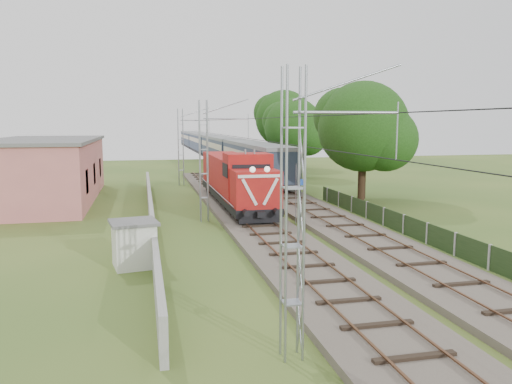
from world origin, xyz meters
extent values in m
plane|color=#365720|center=(0.00, 0.00, 0.00)|extent=(140.00, 140.00, 0.00)
cube|color=#6B6054|center=(0.00, 7.00, 0.15)|extent=(4.20, 70.00, 0.30)
cube|color=black|center=(0.00, 7.00, 0.35)|extent=(2.40, 70.00, 0.10)
cube|color=brown|center=(-0.85, 7.00, 0.42)|extent=(0.08, 70.00, 0.05)
cube|color=brown|center=(0.85, 7.00, 0.42)|extent=(0.08, 70.00, 0.05)
cube|color=#6B6054|center=(5.00, 20.00, 0.15)|extent=(4.20, 80.00, 0.30)
cube|color=black|center=(5.00, 20.00, 0.35)|extent=(2.40, 80.00, 0.10)
cube|color=brown|center=(4.15, 20.00, 0.42)|extent=(0.08, 80.00, 0.05)
cube|color=brown|center=(5.85, 20.00, 0.42)|extent=(0.08, 80.00, 0.05)
cylinder|color=gray|center=(-1.50, -8.00, 6.80)|extent=(3.00, 0.08, 0.08)
cylinder|color=gray|center=(-1.50, 12.00, 6.80)|extent=(3.00, 0.08, 0.08)
cylinder|color=gray|center=(-1.50, 32.00, 6.80)|extent=(3.00, 0.08, 0.08)
cylinder|color=black|center=(0.00, 12.00, 5.50)|extent=(0.03, 70.00, 0.03)
cylinder|color=black|center=(0.00, 12.00, 6.80)|extent=(0.03, 70.00, 0.03)
cube|color=#9E9E99|center=(-6.50, 12.00, 0.75)|extent=(0.25, 40.00, 1.50)
cube|color=#CC726E|center=(-15.00, 24.00, 2.50)|extent=(8.00, 20.00, 5.00)
cube|color=#606060|center=(-15.00, 24.00, 5.10)|extent=(8.40, 20.40, 0.25)
cube|color=black|center=(-11.05, 18.00, 2.20)|extent=(0.10, 1.60, 1.80)
cube|color=black|center=(-11.05, 24.00, 2.20)|extent=(0.10, 1.60, 1.80)
cube|color=black|center=(-11.05, 30.00, 2.20)|extent=(0.10, 1.60, 1.80)
cube|color=black|center=(8.00, 3.00, 0.60)|extent=(0.05, 32.00, 1.15)
cube|color=#9E9E99|center=(8.00, 18.00, 0.60)|extent=(0.12, 0.12, 1.20)
cube|color=black|center=(0.00, 17.14, 1.01)|extent=(3.03, 17.17, 0.51)
cube|color=black|center=(0.00, 11.58, 0.70)|extent=(2.22, 3.64, 0.51)
cube|color=black|center=(0.00, 22.70, 0.70)|extent=(2.22, 3.64, 0.51)
cube|color=black|center=(0.00, 8.65, 0.60)|extent=(2.63, 0.25, 0.35)
cube|color=#A41812|center=(0.00, 9.82, 2.42)|extent=(2.93, 2.53, 2.32)
sphere|color=white|center=(-0.45, 8.60, 3.73)|extent=(0.36, 0.36, 0.36)
sphere|color=white|center=(0.45, 8.60, 3.73)|extent=(0.36, 0.36, 0.36)
cube|color=silver|center=(-0.66, 8.53, 2.37)|extent=(1.01, 0.06, 1.69)
cube|color=silver|center=(0.66, 8.53, 2.37)|extent=(1.01, 0.06, 1.69)
cube|color=silver|center=(0.00, 8.53, 3.33)|extent=(2.73, 0.06, 0.18)
cube|color=#A41812|center=(0.00, 12.29, 2.87)|extent=(3.03, 2.42, 3.23)
cube|color=black|center=(0.00, 11.06, 3.38)|extent=(2.53, 0.06, 0.91)
cube|color=#A41812|center=(0.00, 19.61, 2.57)|extent=(2.83, 12.22, 2.63)
cylinder|color=black|center=(0.00, 16.53, 4.04)|extent=(0.44, 0.44, 0.40)
cylinder|color=gray|center=(-0.30, 11.48, 4.64)|extent=(0.12, 0.12, 0.35)
cylinder|color=gray|center=(0.30, 11.48, 4.64)|extent=(0.12, 0.12, 0.35)
cube|color=black|center=(5.00, 32.33, 0.93)|extent=(3.08, 23.37, 0.53)
cube|color=#333C55|center=(5.00, 32.33, 2.63)|extent=(3.19, 23.37, 2.87)
cube|color=#B8AA8E|center=(5.00, 32.33, 3.16)|extent=(3.23, 22.44, 0.80)
cube|color=slate|center=(5.00, 32.33, 4.22)|extent=(3.24, 23.37, 0.37)
cube|color=black|center=(5.00, 56.76, 0.93)|extent=(3.08, 23.37, 0.53)
cube|color=#333C55|center=(5.00, 56.76, 2.63)|extent=(3.19, 23.37, 2.87)
cube|color=#B8AA8E|center=(5.00, 56.76, 3.16)|extent=(3.23, 22.44, 0.80)
cube|color=slate|center=(5.00, 56.76, 4.22)|extent=(3.24, 23.37, 0.37)
cube|color=black|center=(5.00, 81.20, 0.93)|extent=(3.08, 23.37, 0.53)
cube|color=#333C55|center=(5.00, 81.20, 2.63)|extent=(3.19, 23.37, 2.87)
cube|color=#B8AA8E|center=(5.00, 81.20, 3.16)|extent=(3.23, 22.44, 0.80)
cube|color=slate|center=(5.00, 81.20, 4.22)|extent=(3.24, 23.37, 0.37)
cube|color=black|center=(5.00, 105.63, 0.93)|extent=(3.08, 23.37, 0.53)
cube|color=#333C55|center=(5.00, 105.63, 2.63)|extent=(3.19, 23.37, 2.87)
cube|color=#B8AA8E|center=(5.00, 105.63, 3.16)|extent=(3.23, 22.44, 0.80)
cube|color=slate|center=(5.00, 105.63, 4.22)|extent=(3.24, 23.37, 0.37)
cylinder|color=black|center=(2.91, 9.67, 2.47)|extent=(0.14, 0.14, 4.93)
cube|color=black|center=(2.91, 9.53, 4.34)|extent=(0.40, 0.34, 1.09)
sphere|color=red|center=(2.91, 9.41, 4.69)|extent=(0.18, 0.18, 0.18)
sphere|color=black|center=(2.91, 9.41, 4.34)|extent=(0.18, 0.18, 0.18)
sphere|color=black|center=(2.91, 9.41, 4.00)|extent=(0.18, 0.18, 0.18)
cube|color=navy|center=(2.96, 9.56, 2.76)|extent=(0.52, 0.26, 0.39)
cube|color=silver|center=(-7.40, 2.17, 0.98)|extent=(2.06, 2.06, 1.97)
cube|color=#606060|center=(-7.40, 2.17, 2.06)|extent=(2.37, 2.37, 0.13)
cylinder|color=#351F15|center=(10.39, 16.70, 2.21)|extent=(0.56, 0.56, 4.43)
sphere|color=#18390F|center=(10.39, 16.70, 6.24)|extent=(7.24, 7.24, 7.24)
sphere|color=#18390F|center=(11.84, 15.61, 5.23)|extent=(5.07, 5.07, 5.07)
sphere|color=#18390F|center=(9.12, 17.97, 7.04)|extent=(4.71, 4.71, 4.71)
cylinder|color=#351F15|center=(11.69, 19.20, 2.25)|extent=(0.51, 0.51, 4.50)
sphere|color=#18390F|center=(11.69, 19.20, 6.34)|extent=(7.37, 7.37, 7.37)
sphere|color=#18390F|center=(13.16, 18.09, 5.32)|extent=(5.16, 5.16, 5.16)
sphere|color=#18390F|center=(10.40, 20.48, 7.16)|extent=(4.79, 4.79, 4.79)
cylinder|color=#351F15|center=(10.87, 37.19, 2.14)|extent=(0.64, 0.64, 4.29)
sphere|color=#18390F|center=(10.87, 37.19, 6.04)|extent=(7.01, 7.01, 7.01)
sphere|color=#18390F|center=(12.27, 36.14, 5.07)|extent=(4.91, 4.91, 4.91)
sphere|color=#18390F|center=(9.64, 38.42, 6.82)|extent=(4.56, 4.56, 4.56)
cylinder|color=#351F15|center=(13.22, 49.57, 2.53)|extent=(0.63, 0.63, 5.06)
sphere|color=#18390F|center=(13.22, 49.57, 7.13)|extent=(8.28, 8.28, 8.28)
sphere|color=#18390F|center=(14.88, 48.33, 5.98)|extent=(5.80, 5.80, 5.80)
sphere|color=#18390F|center=(11.77, 51.02, 8.05)|extent=(5.38, 5.38, 5.38)
camera|label=1|loc=(-6.89, -20.68, 6.52)|focal=35.00mm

